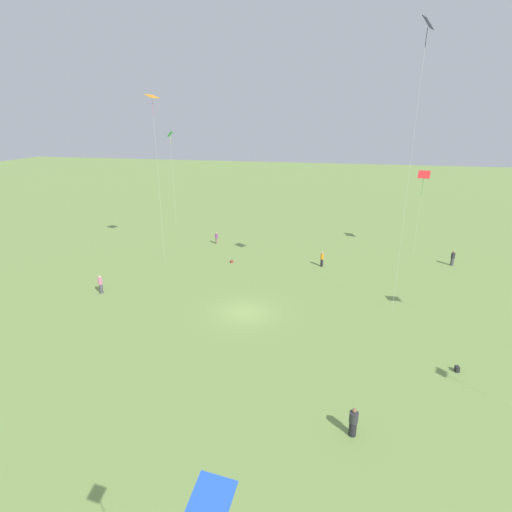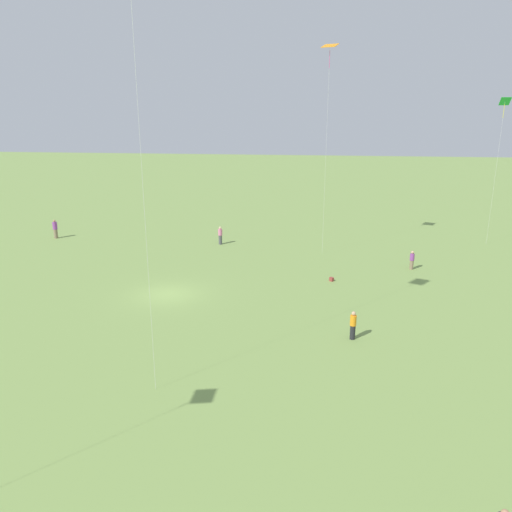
{
  "view_description": "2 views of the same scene",
  "coord_description": "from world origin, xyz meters",
  "px_view_note": "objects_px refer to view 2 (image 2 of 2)",
  "views": [
    {
      "loc": [
        29.52,
        7.43,
        15.66
      ],
      "look_at": [
        -6.11,
        -0.42,
        2.97
      ],
      "focal_mm": 28.0,
      "sensor_mm": 36.0,
      "label": 1
    },
    {
      "loc": [
        -10.6,
        32.14,
        12.48
      ],
      "look_at": [
        -6.05,
        -2.0,
        2.5
      ],
      "focal_mm": 35.0,
      "sensor_mm": 36.0,
      "label": 2
    }
  ],
  "objects_px": {
    "person_4": "(412,260)",
    "kite_0": "(330,54)",
    "person_0": "(353,325)",
    "kite_5": "(504,108)",
    "person_1": "(220,236)",
    "person_2": "(55,229)",
    "picnic_bag_1": "(332,279)"
  },
  "relations": [
    {
      "from": "person_4",
      "to": "kite_0",
      "type": "height_order",
      "value": "kite_0"
    },
    {
      "from": "person_0",
      "to": "kite_5",
      "type": "height_order",
      "value": "kite_5"
    },
    {
      "from": "person_1",
      "to": "person_4",
      "type": "distance_m",
      "value": 18.17
    },
    {
      "from": "person_0",
      "to": "person_1",
      "type": "xyz_separation_m",
      "value": [
        11.71,
        -19.82,
        0.03
      ]
    },
    {
      "from": "person_1",
      "to": "kite_5",
      "type": "relative_size",
      "value": 0.13
    },
    {
      "from": "person_0",
      "to": "person_2",
      "type": "relative_size",
      "value": 0.87
    },
    {
      "from": "picnic_bag_1",
      "to": "person_2",
      "type": "bearing_deg",
      "value": -19.56
    },
    {
      "from": "person_2",
      "to": "person_4",
      "type": "bearing_deg",
      "value": -110.32
    },
    {
      "from": "person_0",
      "to": "picnic_bag_1",
      "type": "height_order",
      "value": "person_0"
    },
    {
      "from": "kite_5",
      "to": "kite_0",
      "type": "bearing_deg",
      "value": 62.83
    },
    {
      "from": "person_0",
      "to": "kite_0",
      "type": "distance_m",
      "value": 24.27
    },
    {
      "from": "person_0",
      "to": "kite_0",
      "type": "height_order",
      "value": "kite_0"
    },
    {
      "from": "kite_5",
      "to": "person_1",
      "type": "bearing_deg",
      "value": 51.88
    },
    {
      "from": "person_2",
      "to": "kite_5",
      "type": "relative_size",
      "value": 0.14
    },
    {
      "from": "person_1",
      "to": "person_2",
      "type": "xyz_separation_m",
      "value": [
        17.21,
        -0.17,
        0.07
      ]
    },
    {
      "from": "person_0",
      "to": "person_4",
      "type": "distance_m",
      "value": 15.02
    },
    {
      "from": "kite_5",
      "to": "person_0",
      "type": "bearing_deg",
      "value": 102.84
    },
    {
      "from": "person_0",
      "to": "kite_5",
      "type": "bearing_deg",
      "value": 84.11
    },
    {
      "from": "person_0",
      "to": "person_1",
      "type": "bearing_deg",
      "value": 145.87
    },
    {
      "from": "person_4",
      "to": "kite_5",
      "type": "relative_size",
      "value": 0.11
    },
    {
      "from": "person_0",
      "to": "person_2",
      "type": "bearing_deg",
      "value": 170.65
    },
    {
      "from": "person_4",
      "to": "kite_0",
      "type": "bearing_deg",
      "value": 51.48
    },
    {
      "from": "person_2",
      "to": "person_0",
      "type": "bearing_deg",
      "value": -135.07
    },
    {
      "from": "person_0",
      "to": "picnic_bag_1",
      "type": "relative_size",
      "value": 4.52
    },
    {
      "from": "person_0",
      "to": "picnic_bag_1",
      "type": "distance_m",
      "value": 10.17
    },
    {
      "from": "person_1",
      "to": "kite_0",
      "type": "distance_m",
      "value": 19.08
    },
    {
      "from": "person_4",
      "to": "kite_5",
      "type": "height_order",
      "value": "kite_5"
    },
    {
      "from": "kite_0",
      "to": "kite_5",
      "type": "bearing_deg",
      "value": 82.68
    },
    {
      "from": "kite_0",
      "to": "picnic_bag_1",
      "type": "bearing_deg",
      "value": -20.65
    },
    {
      "from": "person_4",
      "to": "kite_5",
      "type": "bearing_deg",
      "value": -52.64
    },
    {
      "from": "kite_0",
      "to": "kite_5",
      "type": "relative_size",
      "value": 1.3
    },
    {
      "from": "person_2",
      "to": "person_4",
      "type": "relative_size",
      "value": 1.23
    }
  ]
}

